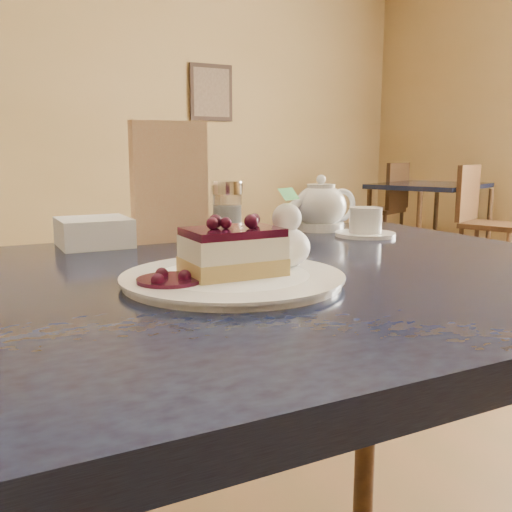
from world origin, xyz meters
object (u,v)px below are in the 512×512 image
dessert_plate (233,279)px  cheesecake_slice (232,252)px  main_table (218,331)px  bg_table_far_right (426,258)px  tea_set (329,211)px

dessert_plate → cheesecake_slice: (0.00, 0.00, 0.04)m
main_table → cheesecake_slice: (-0.00, -0.06, 0.13)m
main_table → cheesecake_slice: size_ratio=9.99×
bg_table_far_right → tea_set: bearing=-160.1°
tea_set → bg_table_far_right: tea_set is taller
dessert_plate → tea_set: 0.57m
cheesecake_slice → tea_set: 0.57m
bg_table_far_right → dessert_plate: bearing=-160.2°
tea_set → cheesecake_slice: bearing=-138.7°
tea_set → bg_table_far_right: 4.08m
cheesecake_slice → bg_table_far_right: size_ratio=0.07×
tea_set → bg_table_far_right: size_ratio=0.14×
dessert_plate → cheesecake_slice: bearing=0.0°
main_table → tea_set: (0.43, 0.32, 0.13)m
tea_set → bg_table_far_right: (2.98, 2.66, -0.81)m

